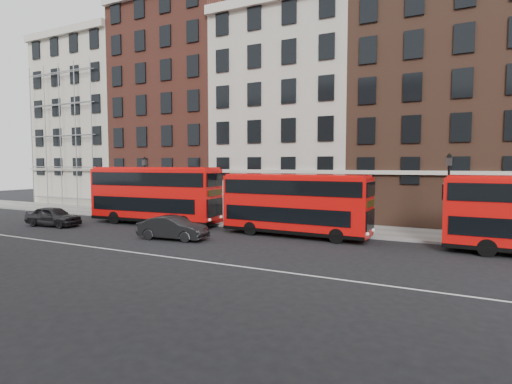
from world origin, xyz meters
The scene contains 12 objects.
ground centered at (0.00, 0.00, 0.00)m, with size 120.00×120.00×0.00m, color black.
pavement centered at (0.00, 10.50, 0.07)m, with size 80.00×5.00×0.15m, color gray.
kerb centered at (0.00, 8.00, 0.08)m, with size 80.00×0.30×0.16m, color gray.
road_centre_line centered at (0.00, -2.00, 0.01)m, with size 70.00×0.12×0.01m, color white.
building_terrace centered at (-0.31, 17.88, 10.24)m, with size 64.00×11.95×22.00m.
bus_b centered at (-7.28, 6.51, 2.46)m, with size 11.05×3.35×4.58m.
bus_c centered at (4.68, 6.51, 2.22)m, with size 9.93×2.65×4.14m.
car_rear centered at (-13.71, 2.22, 0.77)m, with size 1.81×4.50×1.53m, color #242326.
car_front centered at (-1.88, 2.00, 0.75)m, with size 1.58×4.53×1.49m, color black.
lamp_post_left centered at (-10.23, 8.68, 3.08)m, with size 0.44×0.44×5.33m.
lamp_post_right centered at (13.82, 8.46, 3.08)m, with size 0.44×0.44×5.33m.
iron_railings centered at (0.00, 12.70, 0.65)m, with size 6.60×0.06×1.00m, color black, non-canonical shape.
Camera 1 is at (14.26, -18.18, 4.82)m, focal length 28.00 mm.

